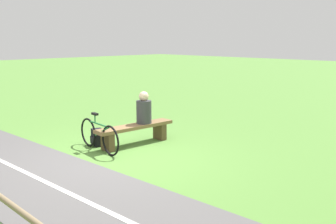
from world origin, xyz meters
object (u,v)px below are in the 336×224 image
Objects in this scene: bench at (135,131)px; backpack at (98,137)px; bicycle at (99,135)px; person_seated at (144,110)px.

backpack is (0.67, -0.60, -0.16)m from bench.
backpack is at bearing -37.79° from bench.
bicycle is (0.93, -0.18, 0.01)m from bench.
person_seated is (-0.28, 0.02, 0.48)m from bench.
bench is 0.55m from person_seated.
bicycle is at bearing -5.73° from person_seated.
bicycle is 4.23× the size of backpack.
bicycle reaches higher than backpack.
person_seated is 0.47× the size of bicycle.
person_seated reaches higher than bench.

